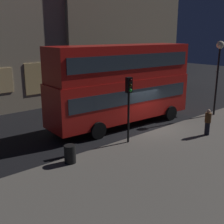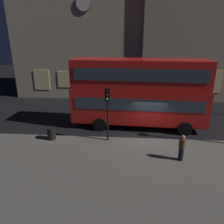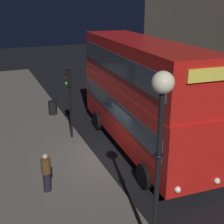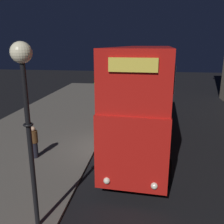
{
  "view_description": "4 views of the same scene",
  "coord_description": "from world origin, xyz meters",
  "px_view_note": "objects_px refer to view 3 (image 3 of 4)",
  "views": [
    {
      "loc": [
        -13.74,
        -12.14,
        6.13
      ],
      "look_at": [
        -2.48,
        0.98,
        1.41
      ],
      "focal_mm": 46.06,
      "sensor_mm": 36.0,
      "label": 1
    },
    {
      "loc": [
        -1.69,
        -14.48,
        7.01
      ],
      "look_at": [
        -2.77,
        0.27,
        1.77
      ],
      "focal_mm": 34.1,
      "sensor_mm": 36.0,
      "label": 2
    },
    {
      "loc": [
        12.12,
        -4.95,
        7.19
      ],
      "look_at": [
        -2.27,
        1.09,
        1.52
      ],
      "focal_mm": 49.43,
      "sensor_mm": 36.0,
      "label": 3
    },
    {
      "loc": [
        12.05,
        2.09,
        5.56
      ],
      "look_at": [
        -1.74,
        0.1,
        1.69
      ],
      "focal_mm": 39.24,
      "sensor_mm": 36.0,
      "label": 4
    }
  ],
  "objects_px": {
    "double_decker_bus": "(140,90)",
    "pedestrian": "(46,172)",
    "litter_bin": "(53,108)",
    "street_lamp": "(161,122)",
    "traffic_light_near_kerb": "(69,90)"
  },
  "relations": [
    {
      "from": "street_lamp",
      "to": "pedestrian",
      "type": "xyz_separation_m",
      "value": [
        -4.5,
        -2.17,
        -3.42
      ]
    },
    {
      "from": "pedestrian",
      "to": "litter_bin",
      "type": "height_order",
      "value": "pedestrian"
    },
    {
      "from": "traffic_light_near_kerb",
      "to": "litter_bin",
      "type": "xyz_separation_m",
      "value": [
        -4.0,
        -0.13,
        -2.26
      ]
    },
    {
      "from": "double_decker_bus",
      "to": "street_lamp",
      "type": "distance_m",
      "value": 7.6
    },
    {
      "from": "street_lamp",
      "to": "pedestrian",
      "type": "height_order",
      "value": "street_lamp"
    },
    {
      "from": "double_decker_bus",
      "to": "litter_bin",
      "type": "distance_m",
      "value": 7.34
    },
    {
      "from": "pedestrian",
      "to": "litter_bin",
      "type": "distance_m",
      "value": 8.8
    },
    {
      "from": "traffic_light_near_kerb",
      "to": "pedestrian",
      "type": "xyz_separation_m",
      "value": [
        4.53,
        -2.25,
        -1.88
      ]
    },
    {
      "from": "pedestrian",
      "to": "double_decker_bus",
      "type": "bearing_deg",
      "value": -1.85
    },
    {
      "from": "traffic_light_near_kerb",
      "to": "pedestrian",
      "type": "bearing_deg",
      "value": -17.97
    },
    {
      "from": "traffic_light_near_kerb",
      "to": "litter_bin",
      "type": "distance_m",
      "value": 4.59
    },
    {
      "from": "double_decker_bus",
      "to": "pedestrian",
      "type": "bearing_deg",
      "value": -62.52
    },
    {
      "from": "traffic_light_near_kerb",
      "to": "pedestrian",
      "type": "relative_size",
      "value": 2.32
    },
    {
      "from": "pedestrian",
      "to": "litter_bin",
      "type": "xyz_separation_m",
      "value": [
        -8.53,
        2.12,
        -0.38
      ]
    },
    {
      "from": "litter_bin",
      "to": "traffic_light_near_kerb",
      "type": "bearing_deg",
      "value": 1.91
    }
  ]
}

